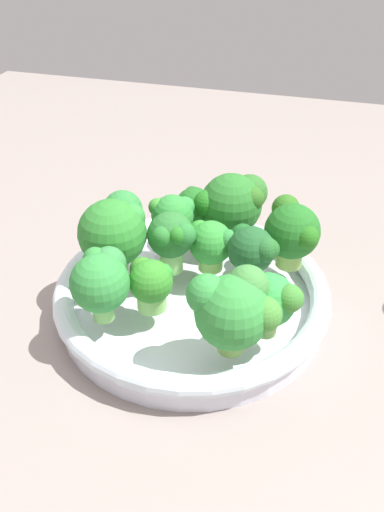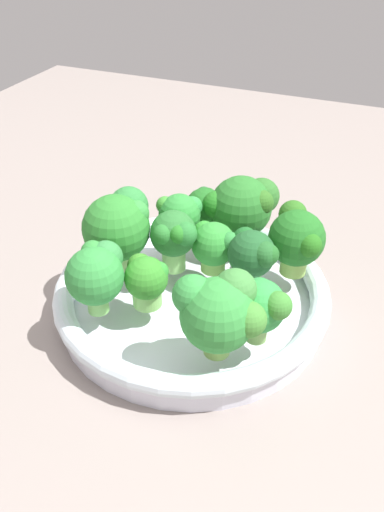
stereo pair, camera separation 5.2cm
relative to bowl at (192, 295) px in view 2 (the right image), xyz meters
The scene contains 14 objects.
ground_plane 5.25cm from the bowl, 65.54° to the left, with size 130.00×130.00×2.50cm, color gray.
bowl is the anchor object (origin of this frame).
broccoli_floret_0 10.14cm from the bowl, behind, with size 6.75×7.74×7.90cm.
broccoli_floret_1 11.42cm from the bowl, 77.88° to the left, with size 7.43×7.48×7.18cm.
broccoli_floret_2 6.40cm from the bowl, 155.28° to the left, with size 5.07×4.96×6.48cm.
broccoli_floret_3 11.39cm from the bowl, 32.41° to the right, with size 5.20×4.84×6.01cm.
broccoli_floret_4 7.06cm from the bowl, 119.00° to the right, with size 4.37×4.26×5.03cm.
broccoli_floret_5 11.91cm from the bowl, 31.88° to the left, with size 5.60×6.26×6.86cm.
broccoli_floret_6 11.70cm from the bowl, 54.43° to the right, with size 7.85×6.56×7.50cm.
broccoli_floret_7 7.97cm from the bowl, 16.98° to the left, with size 5.12×4.94×5.93cm.
broccoli_floret_8 8.35cm from the bowl, 124.63° to the left, with size 4.73×4.44×6.24cm.
broccoli_floret_9 5.63cm from the bowl, 65.85° to the left, with size 5.36×4.45×5.31cm.
broccoli_floret_10 11.11cm from the bowl, 132.04° to the right, with size 5.28×6.18×6.58cm.
broccoli_floret_11 10.66cm from the bowl, 103.29° to the left, with size 4.76×4.63×5.28cm.
Camera 2 is at (14.81, -43.33, 36.77)cm, focal length 38.23 mm.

